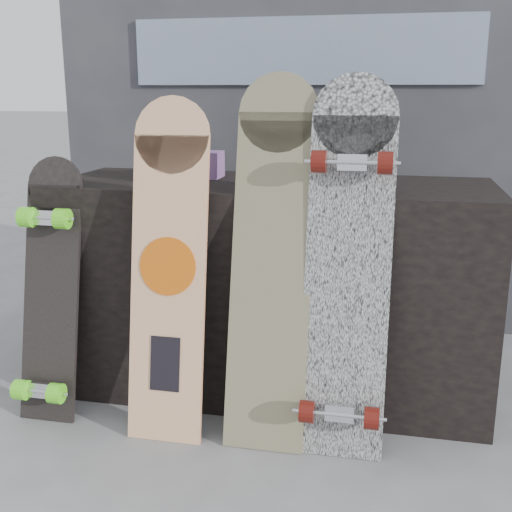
% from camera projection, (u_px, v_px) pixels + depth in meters
% --- Properties ---
extents(ground, '(60.00, 60.00, 0.00)m').
position_uv_depth(ground, '(241.00, 450.00, 2.07)').
color(ground, slate).
rests_on(ground, ground).
extents(vendor_table, '(1.60, 0.60, 0.80)m').
position_uv_depth(vendor_table, '(271.00, 287.00, 2.45)').
color(vendor_table, black).
rests_on(vendor_table, ground).
extents(booth, '(2.40, 0.22, 2.20)m').
position_uv_depth(booth, '(305.00, 95.00, 3.07)').
color(booth, '#343439').
rests_on(booth, ground).
extents(merch_box_purple, '(0.18, 0.12, 0.10)m').
position_uv_depth(merch_box_purple, '(198.00, 164.00, 2.47)').
color(merch_box_purple, '#683F81').
rests_on(merch_box_purple, vendor_table).
extents(merch_box_small, '(0.14, 0.14, 0.12)m').
position_uv_depth(merch_box_small, '(357.00, 165.00, 2.35)').
color(merch_box_small, '#683F81').
rests_on(merch_box_small, vendor_table).
extents(merch_box_flat, '(0.22, 0.10, 0.06)m').
position_uv_depth(merch_box_flat, '(329.00, 171.00, 2.42)').
color(merch_box_flat, '#D1B78C').
rests_on(merch_box_flat, vendor_table).
extents(longboard_geisha, '(0.25, 0.22, 1.11)m').
position_uv_depth(longboard_geisha, '(169.00, 261.00, 2.08)').
color(longboard_geisha, beige).
rests_on(longboard_geisha, ground).
extents(longboard_celtic, '(0.26, 0.30, 1.19)m').
position_uv_depth(longboard_celtic, '(272.00, 249.00, 2.06)').
color(longboard_celtic, '#C7BB88').
rests_on(longboard_celtic, ground).
extents(longboard_cascadia, '(0.27, 0.33, 1.19)m').
position_uv_depth(longboard_cascadia, '(348.00, 259.00, 2.00)').
color(longboard_cascadia, white).
rests_on(longboard_cascadia, ground).
extents(skateboard_dark, '(0.20, 0.28, 0.91)m').
position_uv_depth(skateboard_dark, '(49.00, 287.00, 2.23)').
color(skateboard_dark, black).
rests_on(skateboard_dark, ground).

